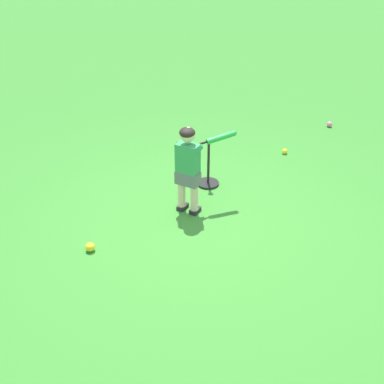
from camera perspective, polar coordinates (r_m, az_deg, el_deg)
ground_plane at (r=5.58m, az=0.83°, el=-3.51°), size 40.00×40.00×0.00m
child_batter at (r=5.44m, az=-0.26°, el=3.54°), size 0.76×0.40×1.08m
play_ball_far_right at (r=7.15m, az=10.85°, el=4.73°), size 0.08×0.08×0.08m
play_ball_midfield at (r=8.18m, az=15.87°, el=7.66°), size 0.09×0.09×0.09m
play_ball_center_lawn at (r=5.23m, az=-11.88°, el=-6.34°), size 0.10×0.10×0.10m
batting_tee at (r=6.23m, az=1.91°, el=1.73°), size 0.28×0.28×0.62m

